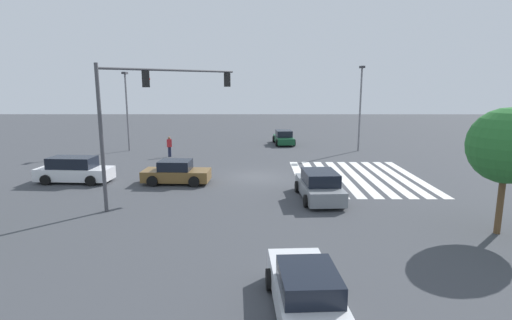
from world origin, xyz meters
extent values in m
plane|color=#3D3F44|center=(0.00, 0.00, 0.00)|extent=(112.52, 112.52, 0.00)
cube|color=silver|center=(0.00, -10.59, 0.00)|extent=(10.48, 0.60, 0.01)
cube|color=silver|center=(0.00, -9.64, 0.00)|extent=(10.48, 0.60, 0.01)
cube|color=silver|center=(0.00, -8.69, 0.00)|extent=(10.48, 0.60, 0.01)
cube|color=silver|center=(0.00, -7.74, 0.00)|extent=(10.48, 0.60, 0.01)
cube|color=silver|center=(0.00, -6.79, 0.00)|extent=(10.48, 0.60, 0.01)
cube|color=silver|center=(0.00, -5.84, 0.00)|extent=(10.48, 0.60, 0.01)
cube|color=silver|center=(0.00, -4.89, 0.00)|extent=(10.48, 0.60, 0.01)
cube|color=silver|center=(0.00, -3.94, 0.00)|extent=(10.48, 0.60, 0.01)
cube|color=silver|center=(0.00, -2.99, 0.00)|extent=(10.48, 0.60, 0.01)
cylinder|color=#47474C|center=(-7.37, 7.37, 3.58)|extent=(0.18, 0.18, 7.15)
cylinder|color=#47474C|center=(-4.40, 4.40, 6.90)|extent=(6.02, 6.02, 0.12)
cube|color=black|center=(-5.59, 5.59, 6.43)|extent=(0.40, 0.40, 0.84)
sphere|color=red|center=(-5.47, 5.47, 6.43)|extent=(0.16, 0.16, 0.16)
cube|color=black|center=(-1.73, 1.73, 6.43)|extent=(0.40, 0.40, 0.84)
sphere|color=gold|center=(-1.62, 1.62, 6.43)|extent=(0.16, 0.16, 0.16)
cube|color=gray|center=(-5.17, -3.46, 0.55)|extent=(4.78, 2.17, 0.74)
cube|color=black|center=(-5.34, -3.47, 1.25)|extent=(2.48, 1.84, 0.66)
cylinder|color=black|center=(-3.78, -2.41, 0.33)|extent=(0.67, 0.26, 0.65)
cylinder|color=black|center=(-3.67, -4.34, 0.33)|extent=(0.67, 0.26, 0.65)
cylinder|color=black|center=(-6.67, -2.58, 0.33)|extent=(0.67, 0.26, 0.65)
cylinder|color=black|center=(-6.56, -4.51, 0.33)|extent=(0.67, 0.26, 0.65)
cube|color=silver|center=(-1.46, 11.55, 0.56)|extent=(2.00, 4.76, 0.77)
cube|color=black|center=(-1.45, 11.66, 1.29)|extent=(1.70, 2.88, 0.69)
cylinder|color=black|center=(-0.69, 10.06, 0.33)|extent=(0.26, 0.67, 0.65)
cylinder|color=black|center=(-2.42, 10.17, 0.33)|extent=(0.26, 0.67, 0.65)
cylinder|color=black|center=(-0.50, 12.94, 0.33)|extent=(0.26, 0.67, 0.65)
cylinder|color=black|center=(-2.22, 13.05, 0.33)|extent=(0.26, 0.67, 0.65)
cube|color=#144728|center=(14.90, -2.83, 0.49)|extent=(4.41, 2.02, 0.61)
cube|color=black|center=(14.84, -2.84, 1.13)|extent=(2.13, 1.69, 0.65)
cylinder|color=black|center=(16.17, -1.86, 0.34)|extent=(0.70, 0.27, 0.68)
cylinder|color=black|center=(16.29, -3.62, 0.34)|extent=(0.70, 0.27, 0.68)
cylinder|color=black|center=(13.51, -2.04, 0.34)|extent=(0.70, 0.27, 0.68)
cylinder|color=black|center=(13.64, -3.81, 0.34)|extent=(0.70, 0.27, 0.68)
cube|color=brown|center=(-1.71, 5.01, 0.53)|extent=(1.95, 4.23, 0.68)
cube|color=black|center=(-1.71, 5.07, 1.17)|extent=(1.66, 2.01, 0.61)
cylinder|color=black|center=(-0.88, 3.68, 0.34)|extent=(0.25, 0.68, 0.67)
cylinder|color=black|center=(-2.67, 3.77, 0.34)|extent=(0.25, 0.68, 0.67)
cylinder|color=black|center=(-0.76, 6.25, 0.34)|extent=(0.25, 0.68, 0.67)
cylinder|color=black|center=(-2.55, 6.34, 0.34)|extent=(0.25, 0.68, 0.67)
cube|color=silver|center=(-16.40, -1.39, 0.56)|extent=(4.84, 1.91, 0.75)
cube|color=black|center=(-16.72, -1.41, 1.22)|extent=(2.08, 1.59, 0.56)
cylinder|color=black|center=(-14.98, -0.46, 0.33)|extent=(0.67, 0.26, 0.66)
cylinder|color=black|center=(-14.88, -2.15, 0.33)|extent=(0.67, 0.26, 0.66)
cylinder|color=#232842|center=(7.62, 7.40, 0.43)|extent=(0.14, 0.14, 0.85)
cylinder|color=#232842|center=(7.50, 7.51, 0.43)|extent=(0.14, 0.14, 0.85)
cube|color=#B22328|center=(7.56, 7.46, 1.19)|extent=(0.41, 0.41, 0.68)
sphere|color=#8C6647|center=(7.56, 7.46, 1.64)|extent=(0.23, 0.23, 0.23)
cylinder|color=slate|center=(10.70, 11.94, 3.52)|extent=(0.16, 0.16, 7.05)
cube|color=#333338|center=(10.70, 11.94, 7.15)|extent=(0.80, 0.36, 0.20)
cylinder|color=slate|center=(10.76, -9.56, 3.79)|extent=(0.16, 0.16, 7.58)
cube|color=#333338|center=(10.76, -9.56, 7.68)|extent=(0.80, 0.36, 0.20)
cylinder|color=brown|center=(-10.26, -10.19, 1.21)|extent=(0.26, 0.26, 2.43)
sphere|color=#286B2D|center=(-10.26, -10.19, 3.74)|extent=(3.08, 3.08, 3.08)
camera|label=1|loc=(-26.22, -0.08, 6.20)|focal=28.00mm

